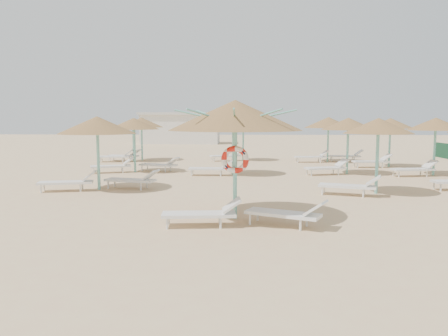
{
  "coord_description": "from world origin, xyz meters",
  "views": [
    {
      "loc": [
        0.67,
        -11.16,
        2.63
      ],
      "look_at": [
        0.14,
        0.54,
        1.3
      ],
      "focal_mm": 35.0,
      "sensor_mm": 36.0,
      "label": 1
    }
  ],
  "objects": [
    {
      "name": "main_palapa",
      "position": [
        0.44,
        0.18,
        2.7
      ],
      "size": [
        3.47,
        3.47,
        3.11
      ],
      "color": "#73C7B9",
      "rests_on": "ground"
    },
    {
      "name": "service_hut",
      "position": [
        -6.0,
        35.0,
        1.64
      ],
      "size": [
        8.4,
        4.4,
        3.25
      ],
      "color": "silver",
      "rests_on": "ground"
    },
    {
      "name": "ground",
      "position": [
        0.0,
        0.0,
        0.0
      ],
      "size": [
        120.0,
        120.0,
        0.0
      ],
      "primitive_type": "plane",
      "color": "tan",
      "rests_on": "ground"
    },
    {
      "name": "lounger_main_b",
      "position": [
        1.75,
        -0.67,
        0.34
      ],
      "size": [
        2.03,
        1.37,
        0.72
      ],
      "rotation": [
        0.0,
        0.0,
        -0.44
      ],
      "color": "white",
      "rests_on": "ground"
    },
    {
      "name": "lounger_main_a",
      "position": [
        -0.29,
        -0.73,
        0.34
      ],
      "size": [
        1.98,
        0.76,
        0.7
      ],
      "rotation": [
        0.0,
        0.0,
        0.09
      ],
      "color": "white",
      "rests_on": "ground"
    },
    {
      "name": "palapa_field",
      "position": [
        1.96,
        10.62,
        2.3
      ],
      "size": [
        20.1,
        14.38,
        2.72
      ],
      "color": "#73C7B9",
      "rests_on": "ground"
    }
  ]
}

